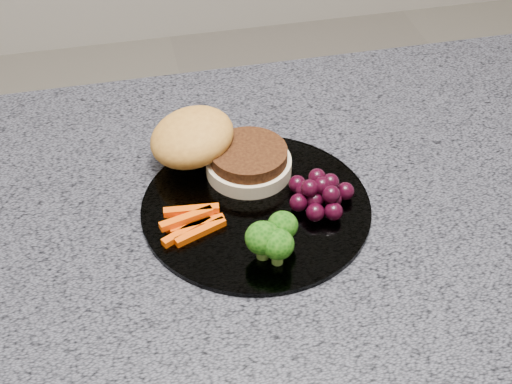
{
  "coord_description": "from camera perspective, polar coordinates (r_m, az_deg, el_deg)",
  "views": [
    {
      "loc": [
        -0.22,
        -0.57,
        1.45
      ],
      "look_at": [
        -0.09,
        -0.0,
        0.93
      ],
      "focal_mm": 50.0,
      "sensor_mm": 36.0,
      "label": 1
    }
  ],
  "objects": [
    {
      "name": "countertop",
      "position": [
        0.84,
        5.98,
        -1.42
      ],
      "size": [
        1.2,
        0.6,
        0.04
      ],
      "primitive_type": "cube",
      "color": "#52515C",
      "rests_on": "island_cabinet"
    },
    {
      "name": "plate",
      "position": [
        0.81,
        -0.0,
        -1.22
      ],
      "size": [
        0.26,
        0.26,
        0.01
      ],
      "primitive_type": "cylinder",
      "color": "white",
      "rests_on": "countertop"
    },
    {
      "name": "burger",
      "position": [
        0.85,
        -3.54,
        3.48
      ],
      "size": [
        0.18,
        0.16,
        0.06
      ],
      "rotation": [
        0.0,
        0.0,
        -0.24
      ],
      "color": "beige",
      "rests_on": "plate"
    },
    {
      "name": "carrot_sticks",
      "position": [
        0.78,
        -5.14,
        -2.44
      ],
      "size": [
        0.07,
        0.05,
        0.02
      ],
      "rotation": [
        0.0,
        0.0,
        -0.01
      ],
      "color": "#F74E04",
      "rests_on": "plate"
    },
    {
      "name": "broccoli",
      "position": [
        0.73,
        1.37,
        -3.64
      ],
      "size": [
        0.06,
        0.06,
        0.04
      ],
      "rotation": [
        0.0,
        0.0,
        0.34
      ],
      "color": "olive",
      "rests_on": "plate"
    },
    {
      "name": "grape_bunch",
      "position": [
        0.8,
        5.12,
        -0.11
      ],
      "size": [
        0.08,
        0.07,
        0.04
      ],
      "rotation": [
        0.0,
        0.0,
        -0.36
      ],
      "color": "black",
      "rests_on": "plate"
    }
  ]
}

